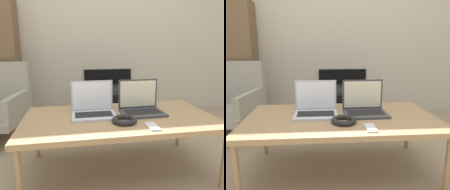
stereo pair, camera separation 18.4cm
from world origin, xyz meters
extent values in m
cube|color=#B7AD99|center=(0.00, 1.89, 1.30)|extent=(7.00, 0.06, 2.60)
cube|color=black|center=(0.15, 1.85, 0.31)|extent=(0.65, 0.03, 0.62)
cube|color=#9E7A51|center=(0.00, 0.38, 0.42)|extent=(1.36, 0.72, 0.04)
cylinder|color=#9E7A51|center=(-0.64, 0.06, 0.20)|extent=(0.04, 0.04, 0.40)
cylinder|color=#9E7A51|center=(0.64, 0.06, 0.20)|extent=(0.04, 0.04, 0.40)
cylinder|color=#9E7A51|center=(-0.64, 0.70, 0.20)|extent=(0.04, 0.04, 0.40)
cylinder|color=#9E7A51|center=(0.64, 0.70, 0.20)|extent=(0.04, 0.04, 0.40)
cube|color=#B2B2B7|center=(-0.18, 0.41, 0.44)|extent=(0.31, 0.24, 0.02)
cube|color=black|center=(-0.18, 0.41, 0.45)|extent=(0.27, 0.13, 0.00)
cube|color=#B2B2B7|center=(-0.18, 0.52, 0.56)|extent=(0.31, 0.01, 0.23)
cube|color=white|center=(-0.18, 0.52, 0.56)|extent=(0.29, 0.00, 0.20)
cube|color=#38383D|center=(0.18, 0.41, 0.44)|extent=(0.32, 0.25, 0.02)
cube|color=black|center=(0.18, 0.41, 0.45)|extent=(0.27, 0.14, 0.00)
cube|color=#38383D|center=(0.18, 0.52, 0.56)|extent=(0.31, 0.02, 0.23)
cube|color=beige|center=(0.18, 0.52, 0.56)|extent=(0.29, 0.01, 0.20)
torus|color=black|center=(0.01, 0.25, 0.45)|extent=(0.17, 0.17, 0.03)
cube|color=silver|center=(0.16, 0.13, 0.44)|extent=(0.06, 0.14, 0.01)
cube|color=black|center=(0.15, 1.60, 0.21)|extent=(0.49, 0.48, 0.41)
cube|color=black|center=(0.15, 1.35, 0.21)|extent=(0.40, 0.01, 0.32)
cube|color=gray|center=(-1.12, 1.46, 0.52)|extent=(0.66, 0.19, 0.49)
cube|color=gray|center=(-0.86, 1.13, 0.37)|extent=(0.15, 0.61, 0.20)
cylinder|color=#4C3828|center=(-0.88, 0.89, 0.10)|extent=(0.04, 0.04, 0.19)
cylinder|color=#4C3828|center=(-0.88, 1.46, 0.10)|extent=(0.04, 0.04, 0.19)
cube|color=brown|center=(-1.28, 1.69, 0.73)|extent=(0.67, 0.30, 1.45)
camera|label=1|loc=(-0.32, -1.09, 0.93)|focal=35.00mm
camera|label=2|loc=(-0.14, -1.11, 0.93)|focal=35.00mm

